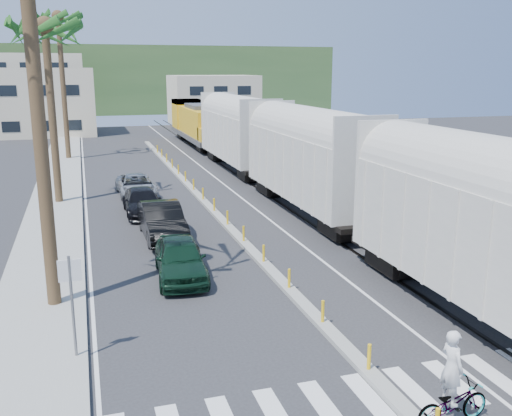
{
  "coord_description": "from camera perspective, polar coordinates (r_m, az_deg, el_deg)",
  "views": [
    {
      "loc": [
        -6.74,
        -13.01,
        7.74
      ],
      "look_at": [
        0.17,
        9.63,
        2.0
      ],
      "focal_mm": 40.0,
      "sensor_mm": 36.0,
      "label": 1
    }
  ],
  "objects": [
    {
      "name": "ground",
      "position": [
        16.58,
        9.49,
        -14.41
      ],
      "size": [
        140.0,
        140.0,
        0.0
      ],
      "primitive_type": "plane",
      "color": "#28282B",
      "rests_on": "ground"
    },
    {
      "name": "sidewalk",
      "position": [
        38.82,
        -19.24,
        1.47
      ],
      "size": [
        3.0,
        90.0,
        0.15
      ],
      "primitive_type": "cube",
      "color": "gray",
      "rests_on": "ground"
    },
    {
      "name": "rails",
      "position": [
        43.35,
        -0.99,
        3.38
      ],
      "size": [
        1.56,
        100.0,
        0.06
      ],
      "color": "black",
      "rests_on": "ground"
    },
    {
      "name": "median",
      "position": [
        34.52,
        -5.29,
        0.76
      ],
      "size": [
        0.45,
        60.0,
        0.85
      ],
      "color": "gray",
      "rests_on": "ground"
    },
    {
      "name": "crosswalk",
      "position": [
        15.05,
        13.02,
        -17.68
      ],
      "size": [
        14.0,
        2.2,
        0.01
      ],
      "primitive_type": "cube",
      "color": "silver",
      "rests_on": "ground"
    },
    {
      "name": "lane_markings",
      "position": [
        39.06,
        -9.9,
        2.0
      ],
      "size": [
        9.42,
        90.0,
        0.01
      ],
      "color": "silver",
      "rests_on": "ground"
    },
    {
      "name": "freight_train",
      "position": [
        36.58,
        1.9,
        6.03
      ],
      "size": [
        3.0,
        60.94,
        5.85
      ],
      "color": "beige",
      "rests_on": "ground"
    },
    {
      "name": "palm_trees",
      "position": [
        35.87,
        -20.08,
        17.75
      ],
      "size": [
        3.5,
        37.2,
        13.75
      ],
      "color": "brown",
      "rests_on": "ground"
    },
    {
      "name": "street_sign",
      "position": [
        16.09,
        -17.98,
        -8.08
      ],
      "size": [
        0.6,
        0.08,
        3.0
      ],
      "color": "slate",
      "rests_on": "ground"
    },
    {
      "name": "buildings",
      "position": [
        84.74,
        -17.06,
        10.76
      ],
      "size": [
        38.0,
        27.0,
        10.0
      ],
      "color": "beige",
      "rests_on": "ground"
    },
    {
      "name": "hillside",
      "position": [
        113.23,
        -13.9,
        12.36
      ],
      "size": [
        80.0,
        20.0,
        12.0
      ],
      "primitive_type": "cube",
      "color": "#385628",
      "rests_on": "ground"
    },
    {
      "name": "car_lead",
      "position": [
        21.93,
        -7.58,
        -5.02
      ],
      "size": [
        2.51,
        4.82,
        1.55
      ],
      "primitive_type": "imported",
      "rotation": [
        0.0,
        0.0,
        -0.08
      ],
      "color": "black",
      "rests_on": "ground"
    },
    {
      "name": "car_second",
      "position": [
        27.16,
        -9.38,
        -1.28
      ],
      "size": [
        1.95,
        5.15,
        1.68
      ],
      "primitive_type": "imported",
      "rotation": [
        0.0,
        0.0,
        0.02
      ],
      "color": "black",
      "rests_on": "ground"
    },
    {
      "name": "car_third",
      "position": [
        31.89,
        -11.29,
        0.59
      ],
      "size": [
        2.0,
        4.8,
        1.39
      ],
      "primitive_type": "imported",
      "rotation": [
        0.0,
        0.0,
        0.01
      ],
      "color": "black",
      "rests_on": "ground"
    },
    {
      "name": "car_rear",
      "position": [
        36.92,
        -11.94,
        2.28
      ],
      "size": [
        2.53,
        4.92,
        1.33
      ],
      "primitive_type": "imported",
      "rotation": [
        0.0,
        0.0,
        0.03
      ],
      "color": "#A6A9AB",
      "rests_on": "ground"
    },
    {
      "name": "cyclist",
      "position": [
        14.0,
        19.03,
        -17.23
      ],
      "size": [
        1.0,
        2.02,
        2.29
      ],
      "rotation": [
        0.0,
        0.0,
        1.66
      ],
      "color": "#9EA0A5",
      "rests_on": "ground"
    }
  ]
}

